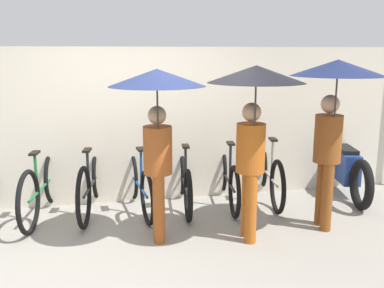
{
  "coord_description": "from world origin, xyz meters",
  "views": [
    {
      "loc": [
        -0.42,
        -4.18,
        2.1
      ],
      "look_at": [
        0.62,
        0.84,
        1.0
      ],
      "focal_mm": 40.0,
      "sensor_mm": 36.0,
      "label": 1
    }
  ],
  "objects": [
    {
      "name": "parked_bicycle_6",
      "position": [
        1.87,
        1.43,
        0.38
      ],
      "size": [
        0.48,
        1.81,
        1.03
      ],
      "rotation": [
        0.0,
        0.0,
        1.41
      ],
      "color": "black",
      "rests_on": "ground"
    },
    {
      "name": "pedestrian_trailing",
      "position": [
        2.13,
        0.22,
        1.61
      ],
      "size": [
        1.04,
        1.04,
        2.02
      ],
      "rotation": [
        0.0,
        0.0,
        3.02
      ],
      "color": "brown",
      "rests_on": "ground"
    },
    {
      "name": "parked_bicycle_2",
      "position": [
        -0.62,
        1.44,
        0.4
      ],
      "size": [
        0.46,
        1.84,
        1.06
      ],
      "rotation": [
        0.0,
        0.0,
        1.42
      ],
      "color": "black",
      "rests_on": "ground"
    },
    {
      "name": "parked_bicycle_5",
      "position": [
        1.25,
        1.4,
        0.36
      ],
      "size": [
        0.44,
        1.78,
        1.1
      ],
      "rotation": [
        0.0,
        0.0,
        1.44
      ],
      "color": "black",
      "rests_on": "ground"
    },
    {
      "name": "motorcycle",
      "position": [
        3.11,
        1.48,
        0.39
      ],
      "size": [
        0.74,
        2.1,
        0.91
      ],
      "rotation": [
        0.0,
        0.0,
        1.34
      ],
      "color": "black",
      "rests_on": "ground"
    },
    {
      "name": "back_wall",
      "position": [
        0.0,
        1.8,
        1.09
      ],
      "size": [
        12.99,
        0.12,
        2.18
      ],
      "color": "beige",
      "rests_on": "ground"
    },
    {
      "name": "pedestrian_leading",
      "position": [
        0.13,
        0.29,
        1.53
      ],
      "size": [
        1.01,
        1.01,
        1.94
      ],
      "rotation": [
        0.0,
        0.0,
        3.06
      ],
      "color": "#9E4C1E",
      "rests_on": "ground"
    },
    {
      "name": "pedestrian_center",
      "position": [
        1.13,
        0.08,
        1.56
      ],
      "size": [
        1.02,
        1.02,
        1.97
      ],
      "rotation": [
        0.0,
        0.0,
        3.05
      ],
      "color": "#B25619",
      "rests_on": "ground"
    },
    {
      "name": "parked_bicycle_4",
      "position": [
        0.63,
        1.38,
        0.36
      ],
      "size": [
        0.44,
        1.73,
        1.05
      ],
      "rotation": [
        0.0,
        0.0,
        1.47
      ],
      "color": "black",
      "rests_on": "ground"
    },
    {
      "name": "parked_bicycle_3",
      "position": [
        -0.0,
        1.36,
        0.37
      ],
      "size": [
        0.44,
        1.72,
        1.08
      ],
      "rotation": [
        0.0,
        0.0,
        1.68
      ],
      "color": "black",
      "rests_on": "ground"
    },
    {
      "name": "parked_bicycle_1",
      "position": [
        -1.25,
        1.39,
        0.4
      ],
      "size": [
        0.47,
        1.83,
        0.99
      ],
      "rotation": [
        0.0,
        0.0,
        1.42
      ],
      "color": "black",
      "rests_on": "ground"
    },
    {
      "name": "ground_plane",
      "position": [
        0.0,
        0.0,
        0.0
      ],
      "size": [
        30.0,
        30.0,
        0.0
      ],
      "primitive_type": "plane",
      "color": "gray"
    }
  ]
}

